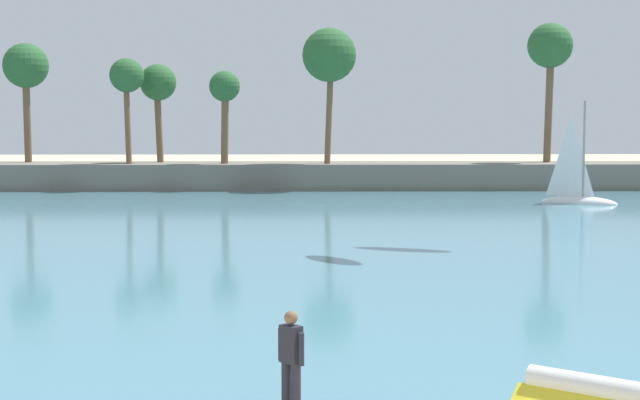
# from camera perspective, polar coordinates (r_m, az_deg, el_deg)

# --- Properties ---
(sea) EXTENTS (220.00, 89.78, 0.06)m
(sea) POSITION_cam_1_polar(r_m,az_deg,el_deg) (59.09, -0.58, 0.38)
(sea) COLOR teal
(sea) RESTS_ON ground
(palm_headland) EXTENTS (118.74, 6.43, 12.43)m
(palm_headland) POSITION_cam_1_polar(r_m,az_deg,el_deg) (63.77, -0.92, 2.73)
(palm_headland) COLOR slate
(palm_headland) RESTS_ON ground
(person_at_waterline) EXTENTS (0.40, 0.43, 1.67)m
(person_at_waterline) POSITION_cam_1_polar(r_m,az_deg,el_deg) (14.38, -1.79, -9.81)
(person_at_waterline) COLOR #23232D
(person_at_waterline) RESTS_ON ground
(sailboat_near_shore) EXTENTS (4.31, 3.08, 6.10)m
(sailboat_near_shore) POSITION_cam_1_polar(r_m,az_deg,el_deg) (53.53, 15.51, 0.38)
(sailboat_near_shore) COLOR white
(sailboat_near_shore) RESTS_ON sea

